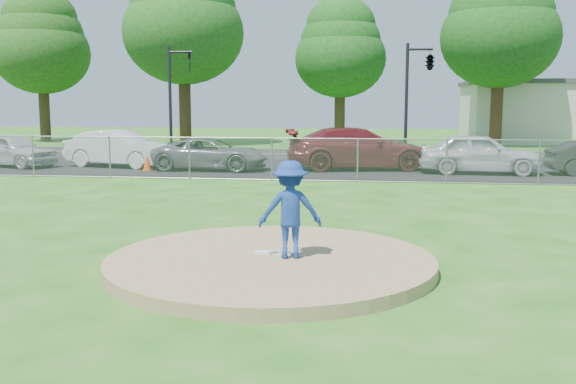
{
  "coord_description": "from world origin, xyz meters",
  "views": [
    {
      "loc": [
        1.74,
        -10.17,
        2.7
      ],
      "look_at": [
        0.0,
        2.0,
        1.0
      ],
      "focal_mm": 40.0,
      "sensor_mm": 36.0,
      "label": 1
    }
  ],
  "objects_px": {
    "tree_left": "(183,17)",
    "tree_right": "(500,23)",
    "tree_far_left": "(41,41)",
    "parked_car_gray": "(211,154)",
    "parked_car_white": "(120,149)",
    "pitcher": "(290,210)",
    "tree_center": "(340,47)",
    "traffic_cone": "(147,162)",
    "parked_car_darkred": "(358,149)",
    "parked_car_pearl": "(480,153)",
    "traffic_signal_center": "(428,64)",
    "parked_car_silver": "(12,150)",
    "traffic_signal_left": "(174,91)"
  },
  "relations": [
    {
      "from": "tree_center",
      "to": "pitcher",
      "type": "height_order",
      "value": "tree_center"
    },
    {
      "from": "parked_car_silver",
      "to": "tree_right",
      "type": "bearing_deg",
      "value": -36.32
    },
    {
      "from": "pitcher",
      "to": "parked_car_silver",
      "type": "distance_m",
      "value": 20.92
    },
    {
      "from": "traffic_cone",
      "to": "tree_right",
      "type": "bearing_deg",
      "value": 46.39
    },
    {
      "from": "tree_left",
      "to": "parked_car_pearl",
      "type": "bearing_deg",
      "value": -43.38
    },
    {
      "from": "parked_car_silver",
      "to": "parked_car_gray",
      "type": "bearing_deg",
      "value": -73.39
    },
    {
      "from": "tree_right",
      "to": "traffic_signal_center",
      "type": "height_order",
      "value": "tree_right"
    },
    {
      "from": "parked_car_silver",
      "to": "tree_center",
      "type": "bearing_deg",
      "value": -16.98
    },
    {
      "from": "tree_right",
      "to": "parked_car_silver",
      "type": "height_order",
      "value": "tree_right"
    },
    {
      "from": "parked_car_gray",
      "to": "parked_car_white",
      "type": "bearing_deg",
      "value": 81.78
    },
    {
      "from": "pitcher",
      "to": "parked_car_white",
      "type": "distance_m",
      "value": 18.6
    },
    {
      "from": "tree_right",
      "to": "parked_car_gray",
      "type": "xyz_separation_m",
      "value": [
        -14.06,
        -16.81,
        -6.99
      ]
    },
    {
      "from": "tree_center",
      "to": "parked_car_gray",
      "type": "bearing_deg",
      "value": -102.18
    },
    {
      "from": "traffic_signal_left",
      "to": "traffic_signal_center",
      "type": "relative_size",
      "value": 1.0
    },
    {
      "from": "traffic_signal_center",
      "to": "parked_car_silver",
      "type": "xyz_separation_m",
      "value": [
        -17.84,
        -6.65,
        -3.89
      ]
    },
    {
      "from": "traffic_cone",
      "to": "parked_car_darkred",
      "type": "xyz_separation_m",
      "value": [
        8.45,
        1.66,
        0.53
      ]
    },
    {
      "from": "tree_far_left",
      "to": "parked_car_gray",
      "type": "distance_m",
      "value": 25.4
    },
    {
      "from": "parked_car_darkred",
      "to": "parked_car_pearl",
      "type": "xyz_separation_m",
      "value": [
        4.7,
        -0.93,
        -0.07
      ]
    },
    {
      "from": "tree_center",
      "to": "parked_car_pearl",
      "type": "height_order",
      "value": "tree_center"
    },
    {
      "from": "tree_center",
      "to": "traffic_signal_center",
      "type": "xyz_separation_m",
      "value": [
        4.97,
        -12.0,
        -1.86
      ]
    },
    {
      "from": "tree_left",
      "to": "tree_center",
      "type": "height_order",
      "value": "tree_left"
    },
    {
      "from": "parked_car_white",
      "to": "parked_car_darkred",
      "type": "height_order",
      "value": "parked_car_darkred"
    },
    {
      "from": "traffic_cone",
      "to": "parked_car_darkred",
      "type": "bearing_deg",
      "value": 11.1
    },
    {
      "from": "traffic_cone",
      "to": "parked_car_pearl",
      "type": "xyz_separation_m",
      "value": [
        13.14,
        0.73,
        0.46
      ]
    },
    {
      "from": "traffic_signal_center",
      "to": "traffic_cone",
      "type": "relative_size",
      "value": 8.54
    },
    {
      "from": "tree_left",
      "to": "pitcher",
      "type": "height_order",
      "value": "tree_left"
    },
    {
      "from": "pitcher",
      "to": "parked_car_darkred",
      "type": "distance_m",
      "value": 16.29
    },
    {
      "from": "tree_center",
      "to": "traffic_signal_center",
      "type": "distance_m",
      "value": 13.12
    },
    {
      "from": "parked_car_white",
      "to": "parked_car_pearl",
      "type": "distance_m",
      "value": 14.86
    },
    {
      "from": "pitcher",
      "to": "traffic_cone",
      "type": "height_order",
      "value": "pitcher"
    },
    {
      "from": "pitcher",
      "to": "traffic_cone",
      "type": "xyz_separation_m",
      "value": [
        -7.89,
        14.63,
        -0.66
      ]
    },
    {
      "from": "tree_right",
      "to": "traffic_signal_left",
      "type": "relative_size",
      "value": 2.08
    },
    {
      "from": "traffic_signal_center",
      "to": "parked_car_darkred",
      "type": "height_order",
      "value": "traffic_signal_center"
    },
    {
      "from": "traffic_signal_left",
      "to": "traffic_cone",
      "type": "relative_size",
      "value": 8.54
    },
    {
      "from": "tree_right",
      "to": "parked_car_darkred",
      "type": "height_order",
      "value": "tree_right"
    },
    {
      "from": "tree_center",
      "to": "traffic_cone",
      "type": "xyz_separation_m",
      "value": [
        -6.57,
        -19.39,
        -6.13
      ]
    },
    {
      "from": "pitcher",
      "to": "traffic_cone",
      "type": "distance_m",
      "value": 16.63
    },
    {
      "from": "tree_left",
      "to": "traffic_signal_left",
      "type": "relative_size",
      "value": 2.24
    },
    {
      "from": "tree_left",
      "to": "tree_center",
      "type": "relative_size",
      "value": 1.27
    },
    {
      "from": "tree_left",
      "to": "tree_right",
      "type": "distance_m",
      "value": 20.03
    },
    {
      "from": "parked_car_white",
      "to": "traffic_cone",
      "type": "bearing_deg",
      "value": -114.73
    },
    {
      "from": "parked_car_silver",
      "to": "parked_car_darkred",
      "type": "distance_m",
      "value": 14.78
    },
    {
      "from": "parked_car_white",
      "to": "parked_car_gray",
      "type": "distance_m",
      "value": 4.28
    },
    {
      "from": "tree_center",
      "to": "tree_right",
      "type": "relative_size",
      "value": 0.85
    },
    {
      "from": "tree_right",
      "to": "pitcher",
      "type": "relative_size",
      "value": 7.32
    },
    {
      "from": "parked_car_silver",
      "to": "parked_car_white",
      "type": "height_order",
      "value": "parked_car_white"
    },
    {
      "from": "tree_center",
      "to": "parked_car_darkred",
      "type": "xyz_separation_m",
      "value": [
        1.88,
        -17.74,
        -5.6
      ]
    },
    {
      "from": "tree_left",
      "to": "parked_car_white",
      "type": "height_order",
      "value": "tree_left"
    },
    {
      "from": "tree_far_left",
      "to": "tree_center",
      "type": "height_order",
      "value": "tree_far_left"
    },
    {
      "from": "parked_car_gray",
      "to": "parked_car_darkred",
      "type": "distance_m",
      "value": 6.04
    }
  ]
}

